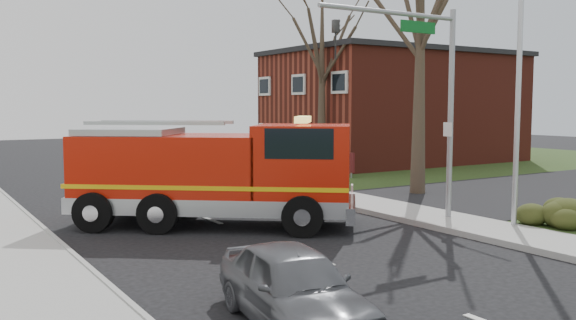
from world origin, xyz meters
TOP-DOWN VIEW (x-y plane):
  - ground at (0.00, 0.00)m, footprint 120.00×120.00m
  - sidewalk_right at (6.20, 0.00)m, footprint 2.40×80.00m
  - sidewalk_left at (-6.20, 0.00)m, footprint 2.40×80.00m
  - brick_building at (19.00, 18.00)m, footprint 15.40×10.40m
  - health_center_sign at (10.50, 12.50)m, footprint 0.12×2.00m
  - hedge_corner at (9.00, -1.00)m, footprint 2.80×2.00m
  - bare_tree_near at (9.50, 6.00)m, footprint 6.00×6.00m
  - bare_tree_far at (11.00, 15.00)m, footprint 5.25×5.25m
  - traffic_signal_mast at (5.21, 1.50)m, footprint 5.29×0.18m
  - streetlight_pole at (7.14, -0.50)m, footprint 1.48×0.16m
  - fire_engine at (-0.18, 4.86)m, footprint 8.49×7.55m
  - parked_car_maroon at (-2.92, -3.80)m, footprint 2.25×4.31m

SIDE VIEW (x-z plane):
  - ground at x=0.00m, z-range 0.00..0.00m
  - sidewalk_right at x=6.20m, z-range 0.00..0.15m
  - sidewalk_left at x=-6.20m, z-range 0.00..0.15m
  - hedge_corner at x=9.00m, z-range 0.13..1.03m
  - parked_car_maroon at x=-2.92m, z-range 0.00..1.40m
  - health_center_sign at x=10.50m, z-range 0.18..1.58m
  - fire_engine at x=-0.18m, z-range -0.16..3.28m
  - brick_building at x=19.00m, z-range 0.03..7.28m
  - streetlight_pole at x=7.14m, z-range 0.35..8.75m
  - traffic_signal_mast at x=5.21m, z-range 1.31..8.11m
  - bare_tree_far at x=11.00m, z-range 1.24..11.74m
  - bare_tree_near at x=9.50m, z-range 1.41..13.41m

